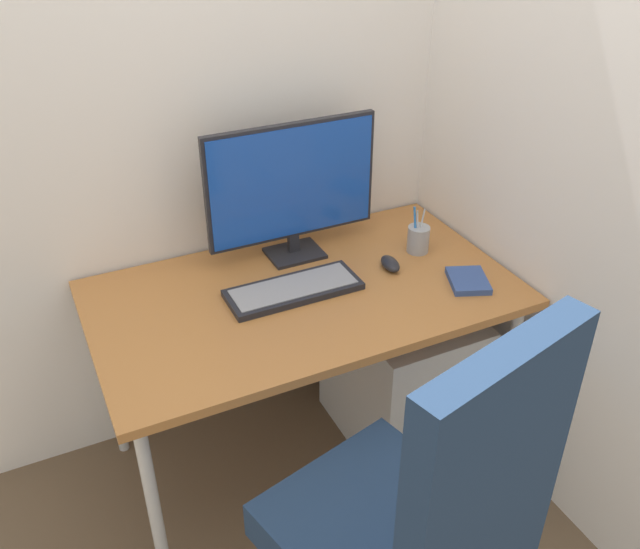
{
  "coord_description": "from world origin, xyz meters",
  "views": [
    {
      "loc": [
        -0.75,
        -1.68,
        1.94
      ],
      "look_at": [
        0.02,
        -0.08,
        0.84
      ],
      "focal_mm": 38.27,
      "sensor_mm": 36.0,
      "label": 1
    }
  ],
  "objects_px": {
    "monitor": "(292,186)",
    "notebook": "(468,281)",
    "pen_holder": "(418,239)",
    "mouse": "(390,263)",
    "keyboard": "(294,289)",
    "filing_cabinet": "(400,371)",
    "office_chair": "(417,524)"
  },
  "relations": [
    {
      "from": "monitor",
      "to": "notebook",
      "type": "relative_size",
      "value": 3.93
    },
    {
      "from": "pen_holder",
      "to": "notebook",
      "type": "bearing_deg",
      "value": -82.35
    },
    {
      "from": "monitor",
      "to": "pen_holder",
      "type": "bearing_deg",
      "value": -23.55
    },
    {
      "from": "mouse",
      "to": "pen_holder",
      "type": "bearing_deg",
      "value": 27.89
    },
    {
      "from": "monitor",
      "to": "pen_holder",
      "type": "distance_m",
      "value": 0.49
    },
    {
      "from": "keyboard",
      "to": "notebook",
      "type": "height_order",
      "value": "keyboard"
    },
    {
      "from": "mouse",
      "to": "notebook",
      "type": "height_order",
      "value": "mouse"
    },
    {
      "from": "filing_cabinet",
      "to": "monitor",
      "type": "bearing_deg",
      "value": 139.79
    },
    {
      "from": "notebook",
      "to": "keyboard",
      "type": "bearing_deg",
      "value": -178.28
    },
    {
      "from": "notebook",
      "to": "monitor",
      "type": "bearing_deg",
      "value": 157.53
    },
    {
      "from": "office_chair",
      "to": "keyboard",
      "type": "height_order",
      "value": "office_chair"
    },
    {
      "from": "mouse",
      "to": "pen_holder",
      "type": "height_order",
      "value": "pen_holder"
    },
    {
      "from": "monitor",
      "to": "notebook",
      "type": "height_order",
      "value": "monitor"
    },
    {
      "from": "office_chair",
      "to": "monitor",
      "type": "xyz_separation_m",
      "value": [
        0.17,
        1.09,
        0.37
      ]
    },
    {
      "from": "pen_holder",
      "to": "notebook",
      "type": "xyz_separation_m",
      "value": [
        0.03,
        -0.25,
        -0.04
      ]
    },
    {
      "from": "keyboard",
      "to": "mouse",
      "type": "distance_m",
      "value": 0.36
    },
    {
      "from": "keyboard",
      "to": "notebook",
      "type": "relative_size",
      "value": 2.84
    },
    {
      "from": "office_chair",
      "to": "monitor",
      "type": "bearing_deg",
      "value": 81.1
    },
    {
      "from": "office_chair",
      "to": "keyboard",
      "type": "relative_size",
      "value": 2.83
    },
    {
      "from": "keyboard",
      "to": "mouse",
      "type": "relative_size",
      "value": 4.24
    },
    {
      "from": "mouse",
      "to": "pen_holder",
      "type": "relative_size",
      "value": 0.58
    },
    {
      "from": "keyboard",
      "to": "mouse",
      "type": "bearing_deg",
      "value": -0.34
    },
    {
      "from": "filing_cabinet",
      "to": "notebook",
      "type": "height_order",
      "value": "notebook"
    },
    {
      "from": "keyboard",
      "to": "notebook",
      "type": "distance_m",
      "value": 0.57
    },
    {
      "from": "office_chair",
      "to": "mouse",
      "type": "relative_size",
      "value": 12.0
    },
    {
      "from": "monitor",
      "to": "filing_cabinet",
      "type": "bearing_deg",
      "value": -40.21
    },
    {
      "from": "office_chair",
      "to": "keyboard",
      "type": "distance_m",
      "value": 0.87
    },
    {
      "from": "office_chair",
      "to": "mouse",
      "type": "xyz_separation_m",
      "value": [
        0.42,
        0.85,
        0.13
      ]
    },
    {
      "from": "monitor",
      "to": "mouse",
      "type": "distance_m",
      "value": 0.42
    },
    {
      "from": "monitor",
      "to": "keyboard",
      "type": "height_order",
      "value": "monitor"
    },
    {
      "from": "filing_cabinet",
      "to": "pen_holder",
      "type": "height_order",
      "value": "pen_holder"
    },
    {
      "from": "keyboard",
      "to": "filing_cabinet",
      "type": "bearing_deg",
      "value": -4.67
    }
  ]
}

